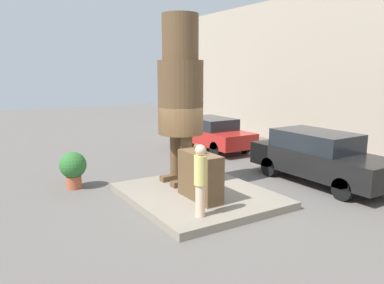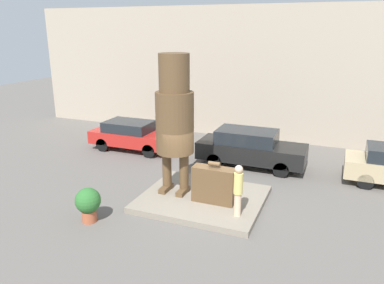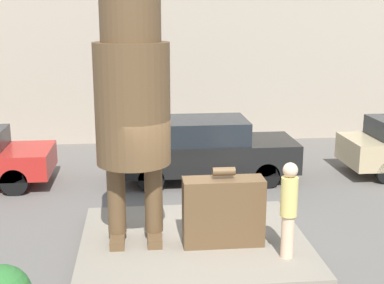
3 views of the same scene
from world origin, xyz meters
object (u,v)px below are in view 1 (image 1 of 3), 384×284
at_px(parked_car_red, 212,133).
at_px(planter_pot, 73,167).
at_px(tourist, 200,178).
at_px(giant_suitcase, 200,176).
at_px(statue_figure, 180,87).
at_px(parked_car_black, 319,156).

bearing_deg(parked_car_red, planter_pot, -69.87).
relative_size(tourist, planter_pot, 1.50).
relative_size(giant_suitcase, parked_car_red, 0.35).
xyz_separation_m(statue_figure, tourist, (2.60, -0.99, -1.95)).
bearing_deg(giant_suitcase, tourist, -32.80).
xyz_separation_m(statue_figure, planter_pot, (-1.76, -2.77, -2.42)).
height_order(giant_suitcase, planter_pot, giant_suitcase).
xyz_separation_m(parked_car_red, planter_pot, (2.53, -6.91, -0.12)).
distance_m(statue_figure, parked_car_red, 6.39).
relative_size(tourist, parked_car_red, 0.40).
bearing_deg(parked_car_black, tourist, -80.63).
bearing_deg(parked_car_red, tourist, -36.72).
relative_size(parked_car_black, planter_pot, 4.12).
bearing_deg(giant_suitcase, parked_car_red, 142.64).
height_order(parked_car_black, planter_pot, parked_car_black).
height_order(parked_car_red, parked_car_black, parked_car_black).
height_order(giant_suitcase, tourist, tourist).
distance_m(parked_car_red, parked_car_black, 6.06).
xyz_separation_m(giant_suitcase, parked_car_red, (-5.87, 4.48, -0.05)).
height_order(statue_figure, parked_car_black, statue_figure).
xyz_separation_m(tourist, planter_pot, (-4.35, -1.78, -0.48)).
height_order(tourist, parked_car_black, tourist).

